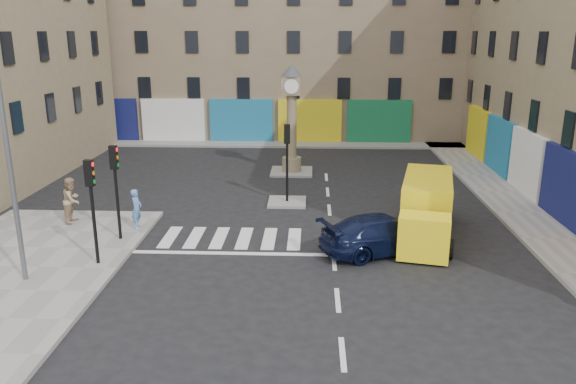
# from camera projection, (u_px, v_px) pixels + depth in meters

# --- Properties ---
(ground) EXTENTS (120.00, 120.00, 0.00)m
(ground) POSITION_uv_depth(u_px,v_px,m) (335.00, 273.00, 19.20)
(ground) COLOR black
(ground) RESTS_ON ground
(sidewalk_right) EXTENTS (2.60, 30.00, 0.15)m
(sidewalk_right) POSITION_uv_depth(u_px,v_px,m) (499.00, 193.00, 28.42)
(sidewalk_right) COLOR gray
(sidewalk_right) RESTS_ON ground
(sidewalk_far) EXTENTS (32.00, 2.40, 0.15)m
(sidewalk_far) POSITION_uv_depth(u_px,v_px,m) (268.00, 144.00, 40.65)
(sidewalk_far) COLOR gray
(sidewalk_far) RESTS_ON ground
(island_near) EXTENTS (1.80, 1.80, 0.12)m
(island_near) POSITION_uv_depth(u_px,v_px,m) (287.00, 202.00, 26.94)
(island_near) COLOR gray
(island_near) RESTS_ON ground
(island_far) EXTENTS (2.40, 2.40, 0.12)m
(island_far) POSITION_uv_depth(u_px,v_px,m) (292.00, 172.00, 32.70)
(island_far) COLOR gray
(island_far) RESTS_ON ground
(building_far) EXTENTS (32.00, 10.00, 17.00)m
(building_far) POSITION_uv_depth(u_px,v_px,m) (273.00, 23.00, 43.87)
(building_far) COLOR #836E57
(building_far) RESTS_ON ground
(traffic_light_left_near) EXTENTS (0.28, 0.22, 3.70)m
(traffic_light_left_near) POSITION_uv_depth(u_px,v_px,m) (91.00, 195.00, 19.00)
(traffic_light_left_near) COLOR black
(traffic_light_left_near) RESTS_ON sidewalk_left
(traffic_light_left_far) EXTENTS (0.28, 0.22, 3.70)m
(traffic_light_left_far) POSITION_uv_depth(u_px,v_px,m) (115.00, 177.00, 21.31)
(traffic_light_left_far) COLOR black
(traffic_light_left_far) RESTS_ON sidewalk_left
(traffic_light_island) EXTENTS (0.28, 0.22, 3.70)m
(traffic_light_island) POSITION_uv_depth(u_px,v_px,m) (287.00, 150.00, 26.24)
(traffic_light_island) COLOR black
(traffic_light_island) RESTS_ON island_near
(lamp_post) EXTENTS (0.50, 0.25, 8.30)m
(lamp_post) POSITION_uv_depth(u_px,v_px,m) (6.00, 139.00, 17.13)
(lamp_post) COLOR #595B60
(lamp_post) RESTS_ON sidewalk_left
(clock_pillar) EXTENTS (1.20, 1.20, 6.10)m
(clock_pillar) POSITION_uv_depth(u_px,v_px,m) (292.00, 112.00, 31.73)
(clock_pillar) COLOR #887559
(clock_pillar) RESTS_ON island_far
(navy_sedan) EXTENTS (5.28, 3.79, 1.42)m
(navy_sedan) POSITION_uv_depth(u_px,v_px,m) (384.00, 234.00, 20.90)
(navy_sedan) COLOR black
(navy_sedan) RESTS_ON ground
(yellow_van) EXTENTS (3.18, 6.47, 2.26)m
(yellow_van) POSITION_uv_depth(u_px,v_px,m) (426.00, 208.00, 22.55)
(yellow_van) COLOR yellow
(yellow_van) RESTS_ON ground
(pedestrian_blue) EXTENTS (0.42, 0.61, 1.64)m
(pedestrian_blue) POSITION_uv_depth(u_px,v_px,m) (137.00, 209.00, 22.99)
(pedestrian_blue) COLOR #5C8AD3
(pedestrian_blue) RESTS_ON sidewalk_left
(pedestrian_tan) EXTENTS (0.77, 0.97, 1.94)m
(pedestrian_tan) POSITION_uv_depth(u_px,v_px,m) (72.00, 200.00, 23.64)
(pedestrian_tan) COLOR tan
(pedestrian_tan) RESTS_ON sidewalk_left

